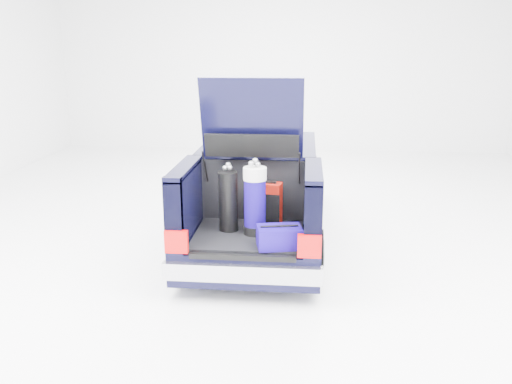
# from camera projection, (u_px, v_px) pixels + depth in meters

# --- Properties ---
(ground) EXTENTS (14.00, 14.00, 0.00)m
(ground) POSITION_uv_depth(u_px,v_px,m) (259.00, 237.00, 8.23)
(ground) COLOR white
(ground) RESTS_ON ground
(car) EXTENTS (1.87, 4.65, 2.47)m
(car) POSITION_uv_depth(u_px,v_px,m) (260.00, 193.00, 8.15)
(car) COLOR black
(car) RESTS_ON ground
(red_suitcase) EXTENTS (0.38, 0.28, 0.57)m
(red_suitcase) POSITION_uv_depth(u_px,v_px,m) (268.00, 204.00, 6.94)
(red_suitcase) COLOR #7B0B04
(red_suitcase) RESTS_ON car
(black_golf_bag) EXTENTS (0.26, 0.30, 0.85)m
(black_golf_bag) POSITION_uv_depth(u_px,v_px,m) (228.00, 201.00, 6.65)
(black_golf_bag) COLOR black
(black_golf_bag) RESTS_ON car
(blue_golf_bag) EXTENTS (0.36, 0.36, 0.94)m
(blue_golf_bag) POSITION_uv_depth(u_px,v_px,m) (255.00, 200.00, 6.53)
(blue_golf_bag) COLOR black
(blue_golf_bag) RESTS_ON car
(blue_duffel) EXTENTS (0.55, 0.42, 0.26)m
(blue_duffel) POSITION_uv_depth(u_px,v_px,m) (279.00, 237.00, 6.18)
(blue_duffel) COLOR #120465
(blue_duffel) RESTS_ON car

